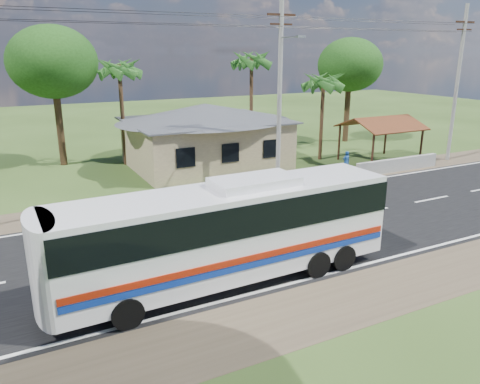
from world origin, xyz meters
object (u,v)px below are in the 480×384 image
object	(u,v)px
coach_bus	(229,226)
person	(346,162)
waiting_shed	(381,125)
motorcycle	(249,188)

from	to	relation	value
coach_bus	person	xyz separation A→B (m)	(13.74, 10.44, -1.39)
waiting_shed	motorcycle	world-z (taller)	waiting_shed
motorcycle	person	size ratio (longest dim) A/B	1.30
waiting_shed	motorcycle	bearing A→B (deg)	-164.98
waiting_shed	coach_bus	size ratio (longest dim) A/B	0.43
waiting_shed	person	distance (m)	5.09
motorcycle	person	distance (m)	8.56
coach_bus	motorcycle	distance (m)	10.30
coach_bus	motorcycle	world-z (taller)	coach_bus
motorcycle	person	xyz separation A→B (m)	(8.36, 1.81, 0.23)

